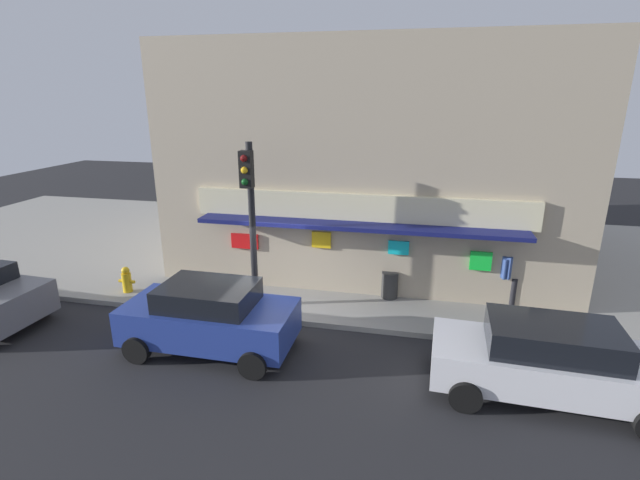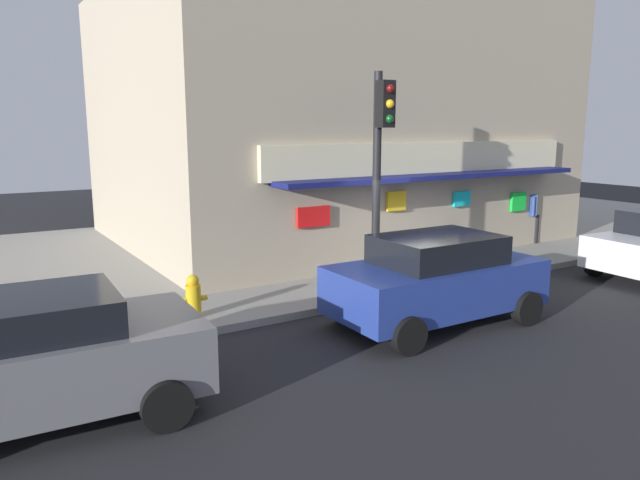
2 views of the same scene
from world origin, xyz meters
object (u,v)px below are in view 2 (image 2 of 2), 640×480
fire_hydrant (193,297)px  parked_car_grey (14,361)px  pedestrian (530,211)px  traffic_light (380,151)px  parked_car_blue (436,279)px  trash_can (454,242)px

fire_hydrant → parked_car_grey: parked_car_grey is taller
parked_car_grey → pedestrian: bearing=15.7°
traffic_light → parked_car_blue: traffic_light is taller
trash_can → parked_car_grey: 11.64m
trash_can → traffic_light: bearing=-158.8°
traffic_light → trash_can: (3.69, 1.44, -2.56)m
trash_can → parked_car_grey: bearing=-160.9°
pedestrian → parked_car_blue: pedestrian is taller
parked_car_blue → fire_hydrant: bearing=148.7°
fire_hydrant → parked_car_grey: size_ratio=0.18×
fire_hydrant → pedestrian: bearing=7.5°
fire_hydrant → trash_can: 7.94m
fire_hydrant → parked_car_grey: (-3.16, -2.54, 0.32)m
traffic_light → parked_car_grey: size_ratio=1.01×
traffic_light → trash_can: bearing=21.2°
pedestrian → parked_car_blue: (-7.27, -3.79, -0.26)m
traffic_light → trash_can: traffic_light is taller
parked_car_blue → pedestrian: bearing=27.5°
trash_can → parked_car_blue: bearing=-138.1°
fire_hydrant → pedestrian: (11.10, 1.46, 0.59)m
traffic_light → parked_car_grey: bearing=-162.0°
trash_can → parked_car_blue: (-4.01, -3.60, 0.32)m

